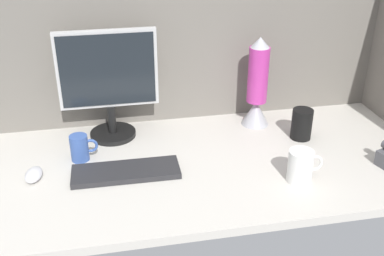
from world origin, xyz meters
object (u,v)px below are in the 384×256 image
(monitor, at_px, (108,81))
(mouse, at_px, (34,175))
(mug_ceramic_blue, at_px, (80,148))
(lava_lamp, at_px, (257,89))
(mug_ceramic_white, at_px, (301,166))
(mug_black_travel, at_px, (302,124))
(keyboard, at_px, (126,172))

(monitor, xyz_separation_m, mouse, (-0.28, -0.27, -0.22))
(mouse, relative_size, mug_ceramic_blue, 0.97)
(monitor, bearing_deg, mouse, -135.93)
(mouse, height_order, lava_lamp, lava_lamp)
(mouse, height_order, mug_ceramic_white, mug_ceramic_white)
(monitor, bearing_deg, mug_ceramic_white, -36.56)
(mug_black_travel, bearing_deg, monitor, 167.24)
(keyboard, distance_m, mug_black_travel, 0.71)
(mouse, bearing_deg, monitor, 51.33)
(mug_ceramic_blue, height_order, lava_lamp, lava_lamp)
(mouse, xyz_separation_m, mug_ceramic_white, (0.88, -0.18, 0.04))
(mug_black_travel, distance_m, lava_lamp, 0.23)
(mug_black_travel, bearing_deg, lava_lamp, 131.90)
(mug_black_travel, xyz_separation_m, lava_lamp, (-0.14, 0.15, 0.10))
(keyboard, xyz_separation_m, lava_lamp, (0.56, 0.29, 0.15))
(monitor, relative_size, mouse, 4.46)
(mug_ceramic_white, relative_size, mug_black_travel, 1.01)
(mug_ceramic_white, xyz_separation_m, mug_ceramic_blue, (-0.73, 0.28, -0.01))
(keyboard, bearing_deg, monitor, 96.72)
(mug_ceramic_white, height_order, mug_ceramic_blue, mug_ceramic_white)
(lava_lamp, bearing_deg, keyboard, -152.65)
(mouse, bearing_deg, keyboard, 1.63)
(monitor, distance_m, keyboard, 0.37)
(mug_black_travel, bearing_deg, mug_ceramic_blue, -179.71)
(monitor, relative_size, keyboard, 1.16)
(monitor, bearing_deg, keyboard, -83.97)
(keyboard, height_order, mouse, mouse)
(keyboard, bearing_deg, lava_lamp, 28.04)
(mouse, relative_size, mug_black_travel, 0.79)
(mug_ceramic_blue, relative_size, mug_black_travel, 0.82)
(monitor, relative_size, mug_ceramic_blue, 4.30)
(mouse, distance_m, mug_black_travel, 1.01)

